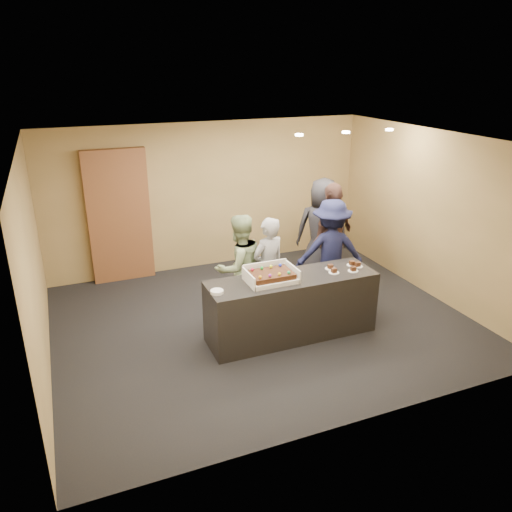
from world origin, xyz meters
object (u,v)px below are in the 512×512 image
(person_server_grey, at_px, (268,268))
(person_navy_man, at_px, (331,251))
(person_brown_extra, at_px, (332,236))
(storage_cabinet, at_px, (119,217))
(sheet_cake, at_px, (271,275))
(plate_stack, at_px, (217,292))
(person_sage_man, at_px, (239,268))
(serving_counter, at_px, (291,307))
(cake_box, at_px, (270,277))
(person_dark_suit, at_px, (322,230))

(person_server_grey, xyz_separation_m, person_navy_man, (1.15, 0.14, 0.06))
(person_navy_man, relative_size, person_brown_extra, 0.92)
(person_server_grey, bearing_deg, storage_cabinet, -67.48)
(sheet_cake, bearing_deg, plate_stack, -174.08)
(person_sage_man, height_order, person_navy_man, person_navy_man)
(serving_counter, xyz_separation_m, cake_box, (-0.32, 0.02, 0.50))
(storage_cabinet, bearing_deg, person_brown_extra, -27.19)
(person_sage_man, bearing_deg, plate_stack, 42.00)
(serving_counter, xyz_separation_m, person_dark_suit, (1.36, 1.61, 0.47))
(person_server_grey, bearing_deg, sheet_cake, 53.44)
(person_sage_man, bearing_deg, storage_cabinet, -68.95)
(person_brown_extra, height_order, person_dark_suit, person_dark_suit)
(person_navy_man, distance_m, person_brown_extra, 0.55)
(sheet_cake, bearing_deg, cake_box, 89.09)
(sheet_cake, height_order, person_sage_man, person_sage_man)
(person_server_grey, bearing_deg, serving_counter, 79.89)
(plate_stack, height_order, person_server_grey, person_server_grey)
(sheet_cake, xyz_separation_m, person_sage_man, (-0.16, 0.79, -0.18))
(person_navy_man, bearing_deg, sheet_cake, 47.48)
(serving_counter, distance_m, plate_stack, 1.22)
(serving_counter, relative_size, person_sage_man, 1.47)
(person_sage_man, height_order, person_brown_extra, person_brown_extra)
(plate_stack, relative_size, person_navy_man, 0.10)
(serving_counter, height_order, person_server_grey, person_server_grey)
(person_brown_extra, bearing_deg, person_sage_man, -14.00)
(cake_box, xyz_separation_m, person_server_grey, (0.25, 0.65, -0.16))
(cake_box, bearing_deg, sheet_cake, -90.91)
(cake_box, bearing_deg, storage_cabinet, 118.32)
(cake_box, distance_m, person_server_grey, 0.71)
(storage_cabinet, relative_size, person_server_grey, 1.48)
(plate_stack, distance_m, person_sage_man, 1.08)
(person_brown_extra, xyz_separation_m, person_dark_suit, (-0.02, 0.34, 0.00))
(sheet_cake, distance_m, person_navy_man, 1.62)
(serving_counter, bearing_deg, person_brown_extra, 43.03)
(storage_cabinet, xyz_separation_m, person_sage_man, (1.41, -2.16, -0.35))
(sheet_cake, height_order, person_brown_extra, person_brown_extra)
(cake_box, distance_m, person_navy_man, 1.61)
(cake_box, bearing_deg, person_sage_man, 102.10)
(storage_cabinet, distance_m, person_sage_man, 2.61)
(serving_counter, height_order, person_sage_man, person_sage_man)
(storage_cabinet, height_order, person_brown_extra, storage_cabinet)
(cake_box, relative_size, person_server_grey, 0.43)
(sheet_cake, distance_m, person_brown_extra, 2.12)
(sheet_cake, relative_size, person_dark_suit, 0.31)
(storage_cabinet, relative_size, sheet_cake, 4.07)
(serving_counter, distance_m, person_server_grey, 0.76)
(storage_cabinet, height_order, person_sage_man, storage_cabinet)
(serving_counter, height_order, cake_box, cake_box)
(storage_cabinet, bearing_deg, person_dark_suit, -22.41)
(cake_box, bearing_deg, serving_counter, -4.42)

